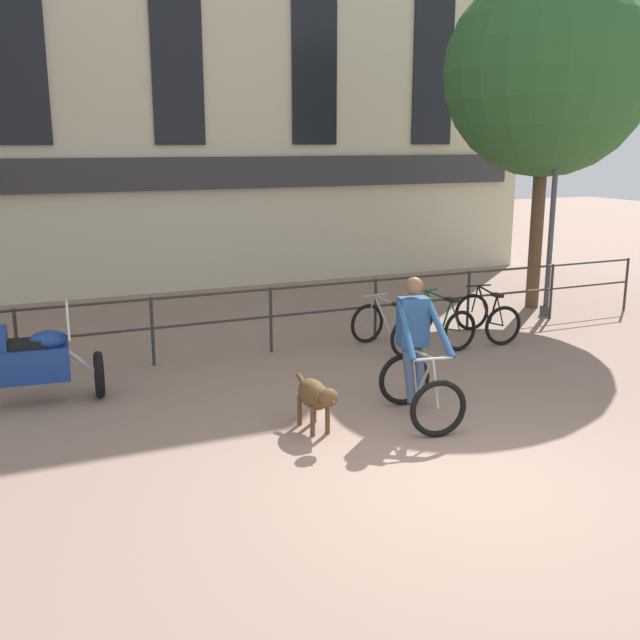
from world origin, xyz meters
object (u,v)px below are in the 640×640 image
at_px(dog, 316,396).
at_px(parked_motorcycle, 33,362).
at_px(cyclist_with_bike, 417,356).
at_px(parked_bicycle_mid_left, 439,323).
at_px(parked_bicycle_mid_right, 487,317).
at_px(street_lamp, 555,184).
at_px(parked_bicycle_near_lamp, 387,328).

bearing_deg(dog, parked_motorcycle, 141.59).
height_order(cyclist_with_bike, dog, cyclist_with_bike).
relative_size(parked_bicycle_mid_left, parked_bicycle_mid_right, 1.01).
xyz_separation_m(dog, parked_bicycle_mid_right, (4.39, 2.72, -0.07)).
bearing_deg(parked_bicycle_mid_right, cyclist_with_bike, 48.48).
relative_size(dog, parked_bicycle_mid_right, 0.89).
distance_m(cyclist_with_bike, street_lamp, 6.57).
distance_m(dog, parked_bicycle_mid_left, 4.37).
bearing_deg(cyclist_with_bike, parked_bicycle_mid_right, 51.98).
height_order(dog, parked_motorcycle, parked_motorcycle).
bearing_deg(cyclist_with_bike, parked_motorcycle, 160.66).
bearing_deg(dog, parked_bicycle_mid_left, 38.77).
bearing_deg(street_lamp, cyclist_with_bike, -144.33).
relative_size(dog, parked_bicycle_near_lamp, 0.88).
distance_m(dog, parked_motorcycle, 3.72).
bearing_deg(parked_bicycle_near_lamp, parked_bicycle_mid_left, 171.12).
relative_size(parked_bicycle_mid_left, street_lamp, 0.27).
xyz_separation_m(cyclist_with_bike, parked_bicycle_mid_left, (2.10, 2.77, -0.41)).
distance_m(dog, street_lamp, 7.70).
height_order(dog, parked_bicycle_near_lamp, parked_bicycle_near_lamp).
bearing_deg(street_lamp, parked_bicycle_mid_left, -163.14).
bearing_deg(parked_bicycle_mid_right, parked_bicycle_near_lamp, 6.48).
relative_size(parked_motorcycle, parked_bicycle_mid_right, 1.47).
bearing_deg(dog, parked_bicycle_mid_right, 32.02).
xyz_separation_m(parked_bicycle_near_lamp, parked_bicycle_mid_left, (0.97, -0.00, 0.00)).
distance_m(dog, parked_bicycle_mid_right, 5.17).
xyz_separation_m(parked_motorcycle, parked_bicycle_near_lamp, (5.34, 0.40, -0.20)).
bearing_deg(street_lamp, dog, -150.56).
bearing_deg(parked_bicycle_mid_left, cyclist_with_bike, 45.00).
bearing_deg(parked_motorcycle, parked_bicycle_mid_left, -80.67).
height_order(parked_bicycle_mid_left, parked_bicycle_mid_right, same).
bearing_deg(dog, cyclist_with_bike, -1.89).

